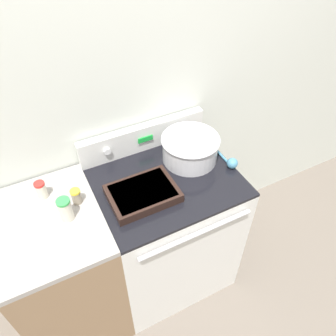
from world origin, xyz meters
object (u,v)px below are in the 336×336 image
at_px(mixing_bowl, 190,147).
at_px(spice_jar_red_cap, 41,190).
at_px(ladle, 230,162).
at_px(spice_jar_yellow_cap, 76,196).
at_px(spice_jar_green_cap, 66,209).
at_px(casserole_dish, 143,193).

xyz_separation_m(mixing_bowl, spice_jar_red_cap, (-0.80, 0.07, -0.02)).
height_order(ladle, spice_jar_yellow_cap, spice_jar_yellow_cap).
distance_m(ladle, spice_jar_green_cap, 0.90).
bearing_deg(mixing_bowl, ladle, -41.57).
xyz_separation_m(casserole_dish, spice_jar_red_cap, (-0.45, 0.22, 0.03)).
xyz_separation_m(casserole_dish, ladle, (0.53, -0.01, -0.00)).
bearing_deg(spice_jar_green_cap, casserole_dish, -4.59).
bearing_deg(spice_jar_yellow_cap, ladle, -7.70).
relative_size(ladle, spice_jar_red_cap, 2.66).
bearing_deg(spice_jar_red_cap, casserole_dish, -26.22).
distance_m(mixing_bowl, spice_jar_green_cap, 0.74).
bearing_deg(casserole_dish, spice_jar_yellow_cap, 160.82).
bearing_deg(ladle, mixing_bowl, 138.43).
xyz_separation_m(ladle, spice_jar_green_cap, (-0.90, 0.04, 0.05)).
height_order(spice_jar_green_cap, spice_jar_red_cap, spice_jar_green_cap).
distance_m(casserole_dish, spice_jar_red_cap, 0.50).
bearing_deg(ladle, casserole_dish, 179.31).
xyz_separation_m(spice_jar_yellow_cap, spice_jar_green_cap, (-0.07, -0.08, 0.02)).
xyz_separation_m(spice_jar_yellow_cap, spice_jar_red_cap, (-0.14, 0.11, 0.01)).
relative_size(mixing_bowl, ladle, 1.28).
relative_size(spice_jar_yellow_cap, spice_jar_green_cap, 0.66).
bearing_deg(spice_jar_red_cap, spice_jar_green_cap, -68.40).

